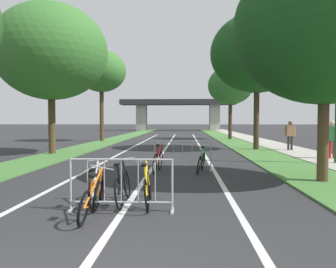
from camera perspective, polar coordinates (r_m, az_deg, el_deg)
name	(u,v)px	position (r m, az deg, el deg)	size (l,w,h in m)	color
grass_verge_left	(115,139)	(32.08, -8.85, -0.89)	(2.29, 69.56, 0.05)	#477A38
grass_verge_right	(229,140)	(31.68, 10.17, -0.94)	(2.29, 69.56, 0.05)	#477A38
sidewalk_path_right	(254,140)	(32.05, 14.24, -0.91)	(2.30, 69.56, 0.08)	#ADA89E
lane_stripe_center	(167,147)	(23.13, -0.20, -2.15)	(0.14, 40.24, 0.01)	silver
lane_stripe_right_lane	(200,147)	(23.12, 5.43, -2.16)	(0.14, 40.24, 0.01)	silver
lane_stripe_left_lane	(134,147)	(23.36, -5.77, -2.12)	(0.14, 40.24, 0.01)	silver
overpass_bridge	(178,107)	(60.45, 1.67, 4.48)	(20.29, 3.98, 5.47)	#2D2D30
tree_left_pine_near	(51,52)	(19.28, -19.08, 12.89)	(5.90, 5.90, 7.90)	#4C3823
tree_left_oak_near	(101,71)	(29.73, -11.13, 10.28)	(4.17, 4.17, 7.75)	#4C3823
tree_right_pine_far	(325,27)	(11.05, 24.90, 15.97)	(5.18, 5.18, 6.66)	#4C3823
tree_right_cypress_far	(257,53)	(21.53, 14.74, 13.01)	(5.59, 5.59, 8.22)	#3D2D1E
tree_right_oak_mid	(230,86)	(32.69, 10.45, 8.01)	(4.23, 4.23, 6.89)	#3D2D1E
crowd_barrier_nearest	(121,185)	(6.84, -7.88, -8.56)	(2.09, 0.47, 1.05)	#ADADB2
crowd_barrier_second	(183,156)	(12.26, 2.47, -3.72)	(2.10, 0.53, 1.05)	#ADADB2
bicycle_green_0	(201,162)	(11.83, 5.62, -4.70)	(0.63, 1.66, 0.93)	black
bicycle_orange_1	(92,200)	(6.48, -12.71, -10.71)	(0.46, 1.59, 0.93)	black
bicycle_black_2	(123,186)	(7.45, -7.63, -8.74)	(0.55, 1.76, 0.96)	black
bicycle_red_3	(158,161)	(11.84, -1.72, -4.54)	(0.50, 1.69, 0.98)	black
bicycle_yellow_4	(148,188)	(7.26, -3.45, -9.01)	(0.45, 1.76, 0.94)	black
bicycle_silver_5	(97,190)	(7.36, -11.87, -9.13)	(0.49, 1.63, 0.95)	black
pedestrian_strolling	(332,136)	(17.03, 25.89, -0.33)	(0.64, 0.35, 1.78)	#B21E1E
pedestrian_pushing_bike	(290,133)	(20.91, 19.86, 0.19)	(0.64, 0.32, 1.77)	#262628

